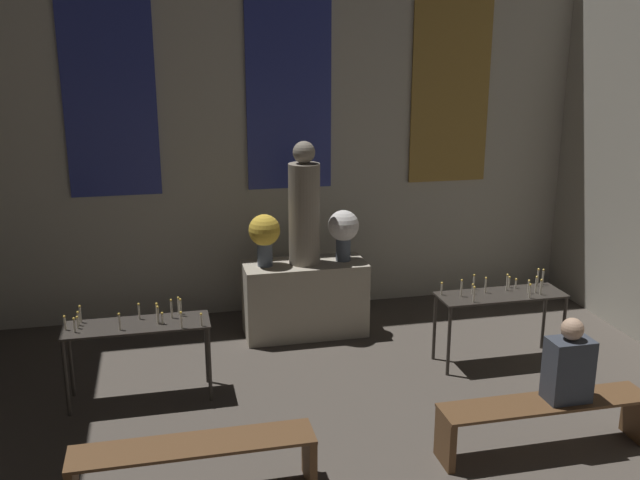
{
  "coord_description": "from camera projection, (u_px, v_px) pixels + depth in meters",
  "views": [
    {
      "loc": [
        -1.57,
        1.05,
        3.34
      ],
      "look_at": [
        0.0,
        7.94,
        1.37
      ],
      "focal_mm": 40.0,
      "sensor_mm": 36.0,
      "label": 1
    }
  ],
  "objects": [
    {
      "name": "person_seated",
      "position": [
        569.0,
        365.0,
        5.87
      ],
      "size": [
        0.36,
        0.24,
        0.72
      ],
      "color": "#383D47",
      "rests_on": "pew_back_right"
    },
    {
      "name": "flower_vase_left",
      "position": [
        264.0,
        234.0,
        8.02
      ],
      "size": [
        0.36,
        0.36,
        0.6
      ],
      "color": "#4C5666",
      "rests_on": "altar"
    },
    {
      "name": "pew_back_right",
      "position": [
        545.0,
        415.0,
        5.95
      ],
      "size": [
        1.82,
        0.36,
        0.46
      ],
      "color": "brown",
      "rests_on": "ground_plane"
    },
    {
      "name": "candle_rack_right",
      "position": [
        501.0,
        302.0,
        7.54
      ],
      "size": [
        1.36,
        0.45,
        0.97
      ],
      "color": "#332D28",
      "rests_on": "ground_plane"
    },
    {
      "name": "wall_back",
      "position": [
        288.0,
        112.0,
        8.68
      ],
      "size": [
        7.65,
        0.16,
        4.95
      ],
      "color": "#B2AD9E",
      "rests_on": "ground_plane"
    },
    {
      "name": "altar",
      "position": [
        305.0,
        298.0,
        8.34
      ],
      "size": [
        1.42,
        0.6,
        0.87
      ],
      "color": "#ADA38E",
      "rests_on": "ground_plane"
    },
    {
      "name": "candle_rack_left",
      "position": [
        137.0,
        333.0,
        6.74
      ],
      "size": [
        1.36,
        0.45,
        0.97
      ],
      "color": "#332D28",
      "rests_on": "ground_plane"
    },
    {
      "name": "pew_back_left",
      "position": [
        194.0,
        459.0,
        5.33
      ],
      "size": [
        1.82,
        0.36,
        0.46
      ],
      "color": "brown",
      "rests_on": "ground_plane"
    },
    {
      "name": "statue",
      "position": [
        304.0,
        208.0,
        8.05
      ],
      "size": [
        0.36,
        0.36,
        1.41
      ],
      "color": "gray",
      "rests_on": "altar"
    },
    {
      "name": "flower_vase_right",
      "position": [
        343.0,
        229.0,
        8.22
      ],
      "size": [
        0.36,
        0.36,
        0.6
      ],
      "color": "#4C5666",
      "rests_on": "altar"
    }
  ]
}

